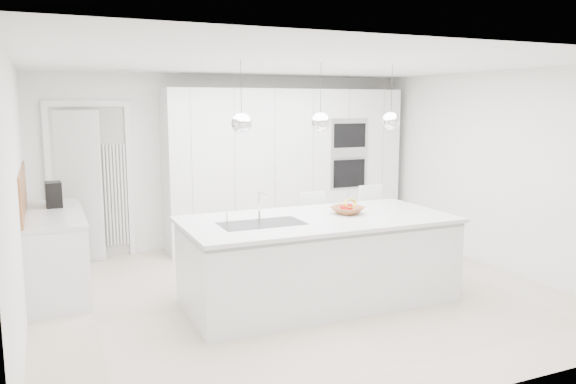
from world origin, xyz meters
name	(u,v)px	position (x,y,z in m)	size (l,w,h in m)	color
floor	(299,293)	(0.00, 0.00, 0.00)	(5.50, 5.50, 0.00)	beige
wall_back	(229,161)	(0.00, 2.50, 1.25)	(5.50, 5.50, 0.00)	white
wall_left	(17,199)	(-2.75, 0.00, 1.25)	(5.00, 5.00, 0.00)	white
ceiling	(300,64)	(0.00, 0.00, 2.50)	(5.50, 5.50, 0.00)	white
tall_cabinets	(286,167)	(0.80, 2.20, 1.15)	(3.60, 0.60, 2.30)	white
oven_stack	(349,153)	(1.70, 1.89, 1.35)	(0.62, 0.04, 1.05)	#A5A5A8
doorway_frame	(91,184)	(-1.95, 2.47, 1.02)	(1.11, 0.08, 2.13)	white
hallway_door	(71,187)	(-2.20, 2.42, 1.00)	(0.82, 0.04, 2.00)	white
radiator	(116,195)	(-1.63, 2.46, 0.85)	(0.32, 0.04, 1.40)	white
left_base_cabinets	(56,253)	(-2.45, 1.20, 0.43)	(0.60, 1.80, 0.86)	white
left_worktop	(53,214)	(-2.45, 1.20, 0.88)	(0.62, 1.82, 0.04)	silver
oak_backsplash	(23,191)	(-2.74, 1.20, 1.15)	(0.02, 1.80, 0.50)	#A15D2E
island_base	(319,262)	(0.10, -0.30, 0.43)	(2.80, 1.20, 0.86)	white
island_worktop	(318,219)	(0.10, -0.25, 0.88)	(2.84, 1.40, 0.04)	silver
island_sink	(262,231)	(-0.55, -0.30, 0.82)	(0.84, 0.44, 0.18)	#3F3F42
island_tap	(259,205)	(-0.50, -0.10, 1.05)	(0.02, 0.02, 0.30)	white
pendant_left	(241,123)	(-0.75, -0.30, 1.90)	(0.20, 0.20, 0.20)	white
pendant_mid	(321,122)	(0.10, -0.30, 1.90)	(0.20, 0.20, 0.20)	white
pendant_right	(391,121)	(0.95, -0.30, 1.90)	(0.20, 0.20, 0.20)	white
fruit_bowl	(348,210)	(0.49, -0.20, 0.94)	(0.33, 0.33, 0.08)	#A15D2E
espresso_machine	(54,194)	(-2.43, 1.54, 1.05)	(0.17, 0.27, 0.29)	black
bar_stool_left	(317,235)	(0.47, 0.50, 0.51)	(0.33, 0.46, 1.01)	white
bar_stool_right	(375,228)	(1.33, 0.54, 0.52)	(0.34, 0.48, 1.04)	white
apple_a	(350,207)	(0.52, -0.18, 0.97)	(0.08, 0.08, 0.08)	red
apple_b	(343,207)	(0.47, -0.15, 0.97)	(0.07, 0.07, 0.07)	red
apple_c	(346,208)	(0.46, -0.22, 0.97)	(0.07, 0.07, 0.07)	red
banana_bunch	(350,204)	(0.52, -0.20, 1.01)	(0.21, 0.21, 0.03)	gold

